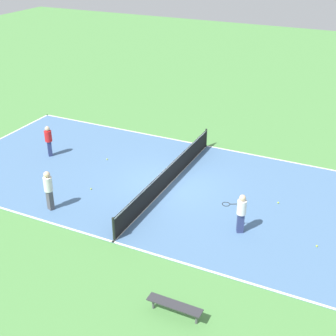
{
  "coord_description": "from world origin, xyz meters",
  "views": [
    {
      "loc": [
        16.72,
        8.01,
        10.52
      ],
      "look_at": [
        0.0,
        0.0,
        0.9
      ],
      "focal_mm": 50.0,
      "sensor_mm": 36.0,
      "label": 1
    }
  ],
  "objects_px": {
    "player_far_white": "(48,188)",
    "tennis_ball_near_net": "(317,246)",
    "tennis_ball_right_alley": "(278,203)",
    "tennis_ball_far_baseline": "(107,159)",
    "player_near_white": "(241,211)",
    "bench": "(175,306)",
    "tennis_net": "(168,175)",
    "player_coach_red": "(49,139)",
    "tennis_ball_midcourt": "(91,189)"
  },
  "relations": [
    {
      "from": "player_coach_red",
      "to": "tennis_ball_right_alley",
      "type": "bearing_deg",
      "value": -134.34
    },
    {
      "from": "player_far_white",
      "to": "player_near_white",
      "type": "xyz_separation_m",
      "value": [
        -1.82,
        7.59,
        -0.07
      ]
    },
    {
      "from": "player_far_white",
      "to": "tennis_ball_midcourt",
      "type": "relative_size",
      "value": 25.88
    },
    {
      "from": "player_near_white",
      "to": "tennis_ball_midcourt",
      "type": "distance_m",
      "value": 7.07
    },
    {
      "from": "tennis_ball_near_net",
      "to": "player_coach_red",
      "type": "bearing_deg",
      "value": -98.19
    },
    {
      "from": "tennis_net",
      "to": "tennis_ball_far_baseline",
      "type": "xyz_separation_m",
      "value": [
        -1.01,
        -3.9,
        -0.48
      ]
    },
    {
      "from": "tennis_net",
      "to": "tennis_ball_right_alley",
      "type": "bearing_deg",
      "value": 97.0
    },
    {
      "from": "tennis_ball_far_baseline",
      "to": "tennis_ball_right_alley",
      "type": "relative_size",
      "value": 1.0
    },
    {
      "from": "tennis_ball_far_baseline",
      "to": "tennis_ball_midcourt",
      "type": "xyz_separation_m",
      "value": [
        2.87,
        0.96,
        0.0
      ]
    },
    {
      "from": "player_far_white",
      "to": "tennis_ball_near_net",
      "type": "distance_m",
      "value": 10.72
    },
    {
      "from": "player_near_white",
      "to": "tennis_ball_far_baseline",
      "type": "relative_size",
      "value": 24.18
    },
    {
      "from": "player_far_white",
      "to": "tennis_ball_far_baseline",
      "type": "bearing_deg",
      "value": -66.55
    },
    {
      "from": "tennis_ball_midcourt",
      "to": "tennis_ball_near_net",
      "type": "bearing_deg",
      "value": 90.39
    },
    {
      "from": "tennis_net",
      "to": "tennis_ball_midcourt",
      "type": "relative_size",
      "value": 138.79
    },
    {
      "from": "player_near_white",
      "to": "tennis_ball_midcourt",
      "type": "relative_size",
      "value": 24.18
    },
    {
      "from": "player_coach_red",
      "to": "tennis_ball_near_net",
      "type": "distance_m",
      "value": 13.9
    },
    {
      "from": "player_near_white",
      "to": "tennis_ball_near_net",
      "type": "xyz_separation_m",
      "value": [
        -0.31,
        2.86,
        -0.91
      ]
    },
    {
      "from": "bench",
      "to": "player_near_white",
      "type": "bearing_deg",
      "value": 85.07
    },
    {
      "from": "tennis_net",
      "to": "tennis_ball_near_net",
      "type": "relative_size",
      "value": 138.79
    },
    {
      "from": "tennis_ball_right_alley",
      "to": "tennis_ball_near_net",
      "type": "bearing_deg",
      "value": 40.07
    },
    {
      "from": "bench",
      "to": "player_coach_red",
      "type": "height_order",
      "value": "player_coach_red"
    },
    {
      "from": "tennis_ball_far_baseline",
      "to": "tennis_ball_near_net",
      "type": "height_order",
      "value": "same"
    },
    {
      "from": "tennis_ball_far_baseline",
      "to": "player_far_white",
      "type": "bearing_deg",
      "value": 4.31
    },
    {
      "from": "player_coach_red",
      "to": "tennis_ball_midcourt",
      "type": "relative_size",
      "value": 23.66
    },
    {
      "from": "player_near_white",
      "to": "player_coach_red",
      "type": "height_order",
      "value": "player_near_white"
    },
    {
      "from": "tennis_ball_far_baseline",
      "to": "player_coach_red",
      "type": "bearing_deg",
      "value": -74.13
    },
    {
      "from": "tennis_ball_midcourt",
      "to": "tennis_ball_right_alley",
      "type": "bearing_deg",
      "value": 107.42
    },
    {
      "from": "tennis_net",
      "to": "player_coach_red",
      "type": "relative_size",
      "value": 5.87
    },
    {
      "from": "bench",
      "to": "tennis_ball_near_net",
      "type": "relative_size",
      "value": 25.61
    },
    {
      "from": "player_coach_red",
      "to": "bench",
      "type": "bearing_deg",
      "value": -171.45
    },
    {
      "from": "tennis_net",
      "to": "player_far_white",
      "type": "xyz_separation_m",
      "value": [
        3.93,
        -3.53,
        0.5
      ]
    },
    {
      "from": "tennis_ball_far_baseline",
      "to": "bench",
      "type": "bearing_deg",
      "value": 42.78
    },
    {
      "from": "player_far_white",
      "to": "tennis_ball_near_net",
      "type": "bearing_deg",
      "value": -149.32
    },
    {
      "from": "player_near_white",
      "to": "tennis_ball_midcourt",
      "type": "xyz_separation_m",
      "value": [
        -0.24,
        -7.0,
        -0.91
      ]
    },
    {
      "from": "tennis_ball_right_alley",
      "to": "tennis_net",
      "type": "bearing_deg",
      "value": -83.0
    },
    {
      "from": "tennis_net",
      "to": "bench",
      "type": "distance_m",
      "value": 8.01
    },
    {
      "from": "bench",
      "to": "tennis_ball_near_net",
      "type": "bearing_deg",
      "value": 58.32
    },
    {
      "from": "player_far_white",
      "to": "tennis_ball_right_alley",
      "type": "bearing_deg",
      "value": -132.64
    },
    {
      "from": "bench",
      "to": "tennis_ball_right_alley",
      "type": "bearing_deg",
      "value": 80.61
    },
    {
      "from": "player_near_white",
      "to": "tennis_ball_far_baseline",
      "type": "bearing_deg",
      "value": -47.87
    },
    {
      "from": "bench",
      "to": "tennis_ball_near_net",
      "type": "height_order",
      "value": "bench"
    },
    {
      "from": "player_coach_red",
      "to": "tennis_ball_near_net",
      "type": "bearing_deg",
      "value": -144.59
    },
    {
      "from": "player_coach_red",
      "to": "tennis_net",
      "type": "bearing_deg",
      "value": -137.94
    },
    {
      "from": "tennis_net",
      "to": "tennis_ball_right_alley",
      "type": "distance_m",
      "value": 4.98
    },
    {
      "from": "tennis_ball_right_alley",
      "to": "tennis_ball_near_net",
      "type": "xyz_separation_m",
      "value": [
        2.4,
        2.02,
        0.0
      ]
    },
    {
      "from": "bench",
      "to": "tennis_ball_near_net",
      "type": "xyz_separation_m",
      "value": [
        -5.34,
        3.3,
        -0.33
      ]
    },
    {
      "from": "player_near_white",
      "to": "tennis_ball_near_net",
      "type": "height_order",
      "value": "player_near_white"
    },
    {
      "from": "bench",
      "to": "tennis_ball_far_baseline",
      "type": "relative_size",
      "value": 25.61
    },
    {
      "from": "tennis_net",
      "to": "tennis_ball_far_baseline",
      "type": "height_order",
      "value": "tennis_net"
    },
    {
      "from": "bench",
      "to": "tennis_net",
      "type": "bearing_deg",
      "value": 117.0
    }
  ]
}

